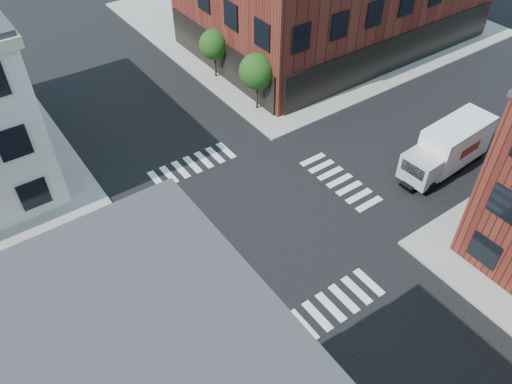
{
  "coord_description": "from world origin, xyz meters",
  "views": [
    {
      "loc": [
        -11.63,
        -16.8,
        21.44
      ],
      "look_at": [
        0.34,
        0.05,
        2.5
      ],
      "focal_mm": 35.0,
      "sensor_mm": 36.0,
      "label": 1
    }
  ],
  "objects": [
    {
      "name": "signal_pole",
      "position": [
        -6.72,
        -6.68,
        2.86
      ],
      "size": [
        1.29,
        1.24,
        4.6
      ],
      "color": "black",
      "rests_on": "ground"
    },
    {
      "name": "tree_far",
      "position": [
        7.56,
        15.98,
        2.87
      ],
      "size": [
        2.43,
        2.43,
        4.07
      ],
      "color": "black",
      "rests_on": "ground"
    },
    {
      "name": "tree_near",
      "position": [
        7.56,
        9.98,
        3.16
      ],
      "size": [
        2.69,
        2.69,
        4.49
      ],
      "color": "black",
      "rests_on": "ground"
    },
    {
      "name": "traffic_cone",
      "position": [
        -3.91,
        -4.6,
        0.37
      ],
      "size": [
        0.51,
        0.51,
        0.77
      ],
      "rotation": [
        0.0,
        0.0,
        -0.26
      ],
      "color": "#D94709",
      "rests_on": "ground"
    },
    {
      "name": "ground",
      "position": [
        0.0,
        0.0,
        0.0
      ],
      "size": [
        120.0,
        120.0,
        0.0
      ],
      "primitive_type": "plane",
      "color": "black",
      "rests_on": "ground"
    },
    {
      "name": "box_truck",
      "position": [
        13.55,
        -3.0,
        1.7
      ],
      "size": [
        7.34,
        2.58,
        3.27
      ],
      "rotation": [
        0.0,
        0.0,
        0.06
      ],
      "color": "silver",
      "rests_on": "ground"
    },
    {
      "name": "sidewalk_ne",
      "position": [
        21.0,
        21.0,
        0.07
      ],
      "size": [
        30.0,
        30.0,
        0.15
      ],
      "primitive_type": "cube",
      "color": "gray",
      "rests_on": "ground"
    }
  ]
}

